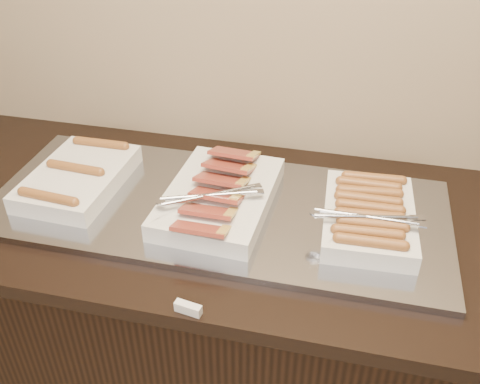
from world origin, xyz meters
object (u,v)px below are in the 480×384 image
counter (222,325)px  warming_tray (217,207)px  dish_center (219,196)px  dish_right (369,216)px  dish_left (78,177)px

counter → warming_tray: 0.46m
dish_center → dish_right: 0.38m
counter → dish_center: (0.00, -0.00, 0.50)m
warming_tray → dish_left: bearing=180.0°
warming_tray → dish_left: 0.40m
dish_center → dish_right: dish_center is taller
counter → dish_left: dish_left is taller
dish_center → dish_right: bearing=2.7°
dish_left → dish_center: bearing=1.6°
warming_tray → dish_center: dish_center is taller
warming_tray → dish_right: size_ratio=3.55×
counter → dish_right: 0.63m
counter → dish_center: size_ratio=4.97×
counter → dish_right: (0.38, -0.00, 0.50)m
counter → dish_right: size_ratio=6.10×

